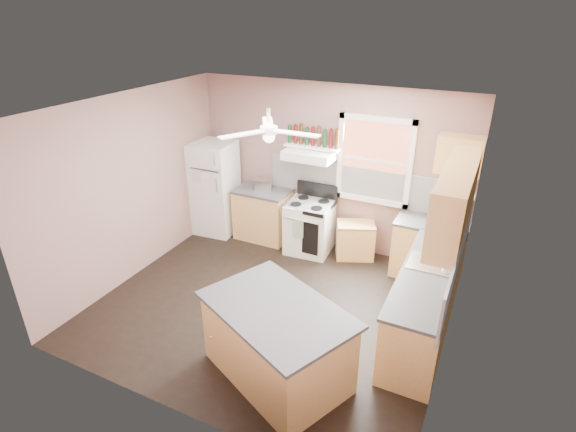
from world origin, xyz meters
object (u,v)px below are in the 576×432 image
at_px(cart, 355,240).
at_px(island, 277,343).
at_px(refrigerator, 215,188).
at_px(stove, 309,227).
at_px(toaster, 263,185).

height_order(cart, island, island).
height_order(refrigerator, cart, refrigerator).
relative_size(stove, cart, 1.46).
bearing_deg(island, cart, 115.61).
distance_m(stove, island, 2.82).
bearing_deg(island, toaster, 145.87).
relative_size(refrigerator, cart, 2.79).
bearing_deg(cart, stove, 166.84).
xyz_separation_m(refrigerator, stove, (1.80, 0.04, -0.39)).
relative_size(toaster, stove, 0.33).
relative_size(stove, island, 0.57).
bearing_deg(toaster, stove, -26.98).
bearing_deg(refrigerator, stove, -3.68).
xyz_separation_m(stove, cart, (0.75, 0.13, -0.13)).
relative_size(refrigerator, island, 1.09).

